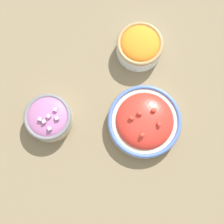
% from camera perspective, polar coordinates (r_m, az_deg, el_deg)
% --- Properties ---
extents(ground_plane, '(3.00, 3.00, 0.00)m').
position_cam_1_polar(ground_plane, '(0.91, 0.00, -0.37)').
color(ground_plane, '#75664C').
extents(bowl_cherry_tomatoes, '(0.21, 0.21, 0.08)m').
position_cam_1_polar(bowl_cherry_tomatoes, '(0.88, 5.94, -1.71)').
color(bowl_cherry_tomatoes, beige).
rests_on(bowl_cherry_tomatoes, ground_plane).
extents(bowl_red_onion, '(0.13, 0.13, 0.07)m').
position_cam_1_polar(bowl_red_onion, '(0.89, -11.53, -1.05)').
color(bowl_red_onion, beige).
rests_on(bowl_red_onion, ground_plane).
extents(bowl_carrots, '(0.14, 0.14, 0.07)m').
position_cam_1_polar(bowl_carrots, '(0.93, 5.08, 11.96)').
color(bowl_carrots, silver).
rests_on(bowl_carrots, ground_plane).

